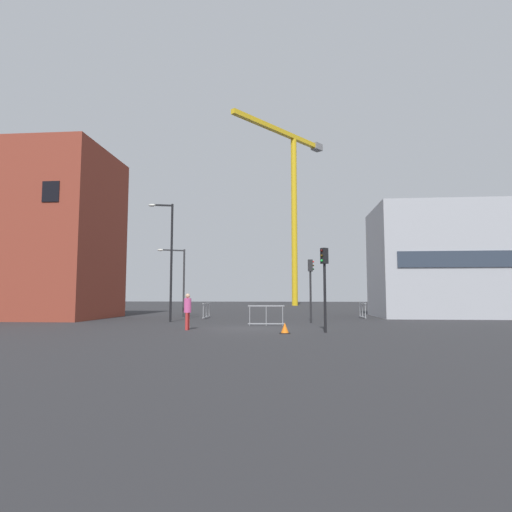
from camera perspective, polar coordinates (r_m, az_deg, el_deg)
The scene contains 13 objects.
ground at distance 21.05m, azimuth -0.75°, elevation -9.73°, with size 160.00×160.00×0.00m, color #28282B.
brick_building at distance 33.59m, azimuth -26.79°, elevation 2.59°, with size 9.28×7.70×11.79m.
office_block at distance 34.74m, azimuth 23.89°, elevation -0.71°, with size 10.08×7.19×8.23m.
construction_crane at distance 66.31m, azimuth 4.85°, elevation 8.87°, with size 13.40×16.39×26.86m.
streetlamp_tall at distance 26.67m, azimuth -11.66°, elevation 0.47°, with size 1.49×0.48×7.30m.
streetlamp_short at distance 32.40m, azimuth -10.27°, elevation -2.46°, with size 1.92×0.94×5.08m.
traffic_light_crosswalk at distance 18.94m, azimuth 9.20°, elevation -2.55°, with size 0.37×0.37×3.72m.
traffic_light_verge at distance 25.33m, azimuth 7.36°, elevation -3.22°, with size 0.37×0.24×3.73m.
pedestrian_walking at distance 20.35m, azimuth -9.20°, elevation -7.03°, with size 0.34×0.34×1.70m.
safety_barrier_left_run at distance 29.88m, azimuth -6.71°, elevation -7.28°, with size 0.10×2.46×1.08m.
safety_barrier_rear at distance 22.93m, azimuth 1.38°, elevation -7.95°, with size 1.97×0.17×1.08m.
safety_barrier_mid_span at distance 30.72m, azimuth 14.16°, elevation -7.10°, with size 0.13×2.13×1.08m.
traffic_cone_by_barrier at distance 18.36m, azimuth 3.90°, elevation -9.71°, with size 0.46×0.46×0.47m.
Camera 1 is at (2.06, -20.88, 1.65)m, focal length 29.71 mm.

